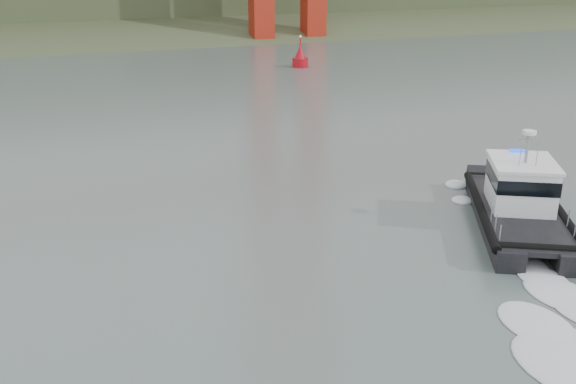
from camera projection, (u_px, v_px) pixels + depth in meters
name	position (u px, v px, depth m)	size (l,w,h in m)	color
ground	(440.00, 355.00, 21.00)	(400.00, 400.00, 0.00)	#4A5853
patrol_boat	(520.00, 202.00, 30.38)	(7.91, 10.58, 4.87)	black
nav_buoy	(300.00, 58.00, 72.04)	(1.79, 1.79, 3.73)	#AA0B15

